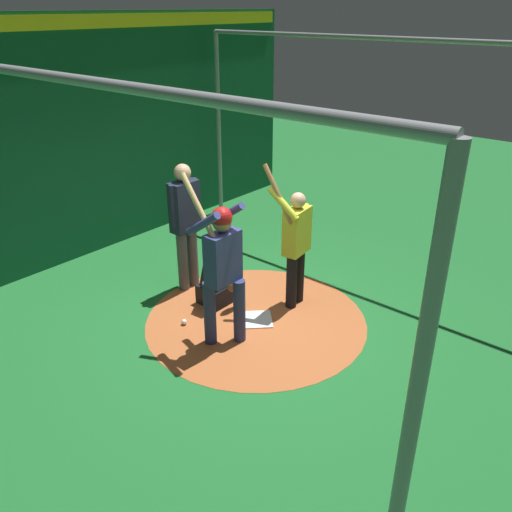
% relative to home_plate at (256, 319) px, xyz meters
% --- Properties ---
extents(ground_plane, '(25.42, 25.42, 0.00)m').
position_rel_home_plate_xyz_m(ground_plane, '(0.00, 0.00, -0.01)').
color(ground_plane, '#1E6B2D').
extents(dirt_circle, '(2.92, 2.92, 0.01)m').
position_rel_home_plate_xyz_m(dirt_circle, '(0.00, 0.00, -0.01)').
color(dirt_circle, '#B76033').
rests_on(dirt_circle, ground).
extents(home_plate, '(0.59, 0.59, 0.01)m').
position_rel_home_plate_xyz_m(home_plate, '(0.00, 0.00, 0.00)').
color(home_plate, white).
rests_on(home_plate, dirt_circle).
extents(batter, '(0.68, 0.49, 2.12)m').
position_rel_home_plate_xyz_m(batter, '(0.00, -0.61, 1.07)').
color(batter, navy).
rests_on(batter, ground).
extents(catcher, '(0.58, 0.40, 0.91)m').
position_rel_home_plate_xyz_m(catcher, '(-0.69, -0.00, 0.34)').
color(catcher, black).
rests_on(catcher, ground).
extents(umpire, '(0.23, 0.49, 1.87)m').
position_rel_home_plate_xyz_m(umpire, '(-1.36, 0.07, 1.05)').
color(umpire, '#4C4C51').
rests_on(umpire, ground).
extents(visitor, '(0.55, 0.53, 2.01)m').
position_rel_home_plate_xyz_m(visitor, '(0.12, 0.68, 0.93)').
color(visitor, black).
rests_on(visitor, ground).
extents(back_wall, '(0.23, 9.42, 3.72)m').
position_rel_home_plate_xyz_m(back_wall, '(-3.60, 0.00, 1.86)').
color(back_wall, '#145133').
rests_on(back_wall, ground).
extents(cage_frame, '(6.44, 5.38, 3.41)m').
position_rel_home_plate_xyz_m(cage_frame, '(0.00, 0.00, 2.38)').
color(cage_frame, gray).
rests_on(cage_frame, ground).
extents(baseball_0, '(0.07, 0.07, 0.07)m').
position_rel_home_plate_xyz_m(baseball_0, '(-0.65, -0.69, 0.03)').
color(baseball_0, white).
rests_on(baseball_0, dirt_circle).
extents(baseball_1, '(0.07, 0.07, 0.07)m').
position_rel_home_plate_xyz_m(baseball_1, '(-1.00, 0.72, 0.03)').
color(baseball_1, white).
rests_on(baseball_1, dirt_circle).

